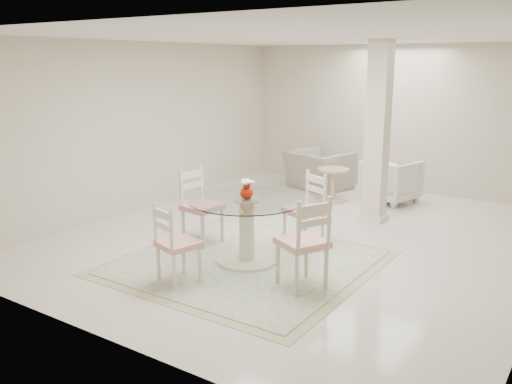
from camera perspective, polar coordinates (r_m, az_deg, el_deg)
The scene contains 13 objects.
ground at distance 7.64m, azimuth 5.06°, elevation -4.68°, with size 7.00×7.00×0.00m, color silver.
room_shell at distance 7.28m, azimuth 5.36°, elevation 9.33°, with size 6.02×7.02×2.71m.
column at distance 8.30m, azimuth 12.66°, elevation 6.08°, with size 0.30×0.30×2.70m, color beige.
area_rug at distance 6.65m, azimuth -0.96°, elevation -7.42°, with size 2.88×2.88×0.02m.
dining_table at distance 6.51m, azimuth -0.98°, elevation -4.12°, with size 1.39×1.39×0.80m.
red_vase at distance 6.37m, azimuth -0.99°, elevation 0.32°, with size 0.18×0.17×0.24m.
dining_chair_east at distance 5.72m, azimuth 5.31°, elevation -4.70°, with size 0.62×0.62×1.15m.
dining_chair_north at distance 7.11m, azimuth 5.51°, elevation -1.27°, with size 0.57×0.57×1.09m.
dining_chair_west at distance 7.25m, azimuth -6.08°, elevation -0.85°, with size 0.50×0.50×1.12m.
dining_chair_south at distance 5.93m, azimuth -8.72°, elevation -4.87°, with size 0.50×0.50×1.00m.
recliner_taupe at distance 10.45m, azimuth 6.57°, elevation 2.32°, with size 1.11×0.97×0.72m, color #9D9681.
armchair_white at distance 9.69m, azimuth 14.05°, elevation 1.21°, with size 0.80×0.83×0.75m, color silver.
side_table at distance 9.57m, azimuth 8.09°, elevation 0.65°, with size 0.55×0.55×0.57m.
Camera 1 is at (3.45, -6.38, 2.40)m, focal length 38.00 mm.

